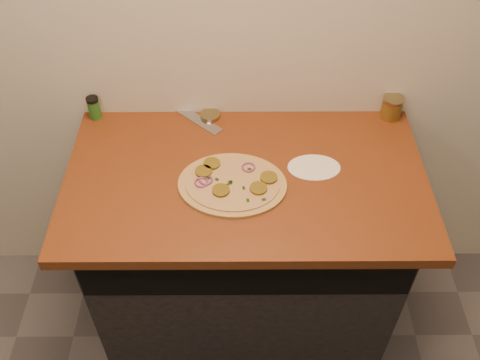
{
  "coord_description": "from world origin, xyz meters",
  "views": [
    {
      "loc": [
        -0.02,
        0.18,
        2.16
      ],
      "look_at": [
        -0.02,
        1.35,
        0.95
      ],
      "focal_mm": 40.0,
      "sensor_mm": 36.0,
      "label": 1
    }
  ],
  "objects_px": {
    "pizza": "(232,183)",
    "chefs_knife": "(182,109)",
    "spice_shaker": "(94,108)",
    "salsa_jar": "(392,107)"
  },
  "relations": [
    {
      "from": "pizza",
      "to": "chefs_knife",
      "type": "xyz_separation_m",
      "value": [
        -0.19,
        0.39,
        -0.0
      ]
    },
    {
      "from": "pizza",
      "to": "spice_shaker",
      "type": "bearing_deg",
      "value": 145.3
    },
    {
      "from": "salsa_jar",
      "to": "spice_shaker",
      "type": "height_order",
      "value": "spice_shaker"
    },
    {
      "from": "chefs_knife",
      "to": "salsa_jar",
      "type": "bearing_deg",
      "value": -2.84
    },
    {
      "from": "salsa_jar",
      "to": "spice_shaker",
      "type": "xyz_separation_m",
      "value": [
        -1.09,
        0.0,
        0.0
      ]
    },
    {
      "from": "pizza",
      "to": "salsa_jar",
      "type": "bearing_deg",
      "value": 30.97
    },
    {
      "from": "pizza",
      "to": "spice_shaker",
      "type": "height_order",
      "value": "spice_shaker"
    },
    {
      "from": "pizza",
      "to": "chefs_knife",
      "type": "distance_m",
      "value": 0.43
    },
    {
      "from": "pizza",
      "to": "chefs_knife",
      "type": "bearing_deg",
      "value": 116.2
    },
    {
      "from": "pizza",
      "to": "spice_shaker",
      "type": "xyz_separation_m",
      "value": [
        -0.5,
        0.35,
        0.04
      ]
    }
  ]
}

